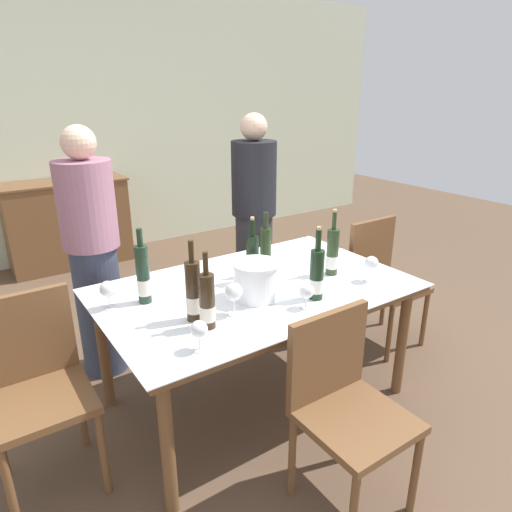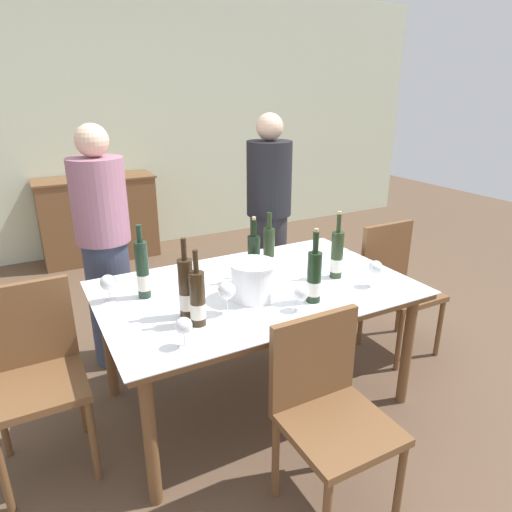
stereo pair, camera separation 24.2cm
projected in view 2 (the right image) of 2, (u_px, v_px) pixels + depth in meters
ground_plane at (256, 397)px, 2.74m from camera, size 12.00×12.00×0.00m
back_wall at (116, 122)px, 4.88m from camera, size 8.00×0.10×2.80m
sideboard_cabinet at (99, 219)px, 4.83m from camera, size 1.19×0.46×0.88m
dining_table at (256, 298)px, 2.51m from camera, size 1.67×1.06×0.72m
ice_bucket at (253, 279)px, 2.33m from camera, size 0.24×0.24×0.19m
wine_bottle_0 at (314, 278)px, 2.28m from camera, size 0.07×0.07×0.39m
wine_bottle_1 at (269, 253)px, 2.60m from camera, size 0.07×0.07×0.37m
wine_bottle_2 at (186, 290)px, 2.12m from camera, size 0.07×0.07×0.39m
wine_bottle_3 at (198, 300)px, 2.05m from camera, size 0.07×0.07×0.36m
wine_bottle_4 at (254, 260)px, 2.52m from camera, size 0.07×0.07×0.37m
wine_bottle_5 at (337, 256)px, 2.57m from camera, size 0.07×0.07×0.39m
wine_bottle_6 at (143, 271)px, 2.32m from camera, size 0.07×0.07×0.39m
wine_glass_0 at (375, 269)px, 2.47m from camera, size 0.08×0.08×0.15m
wine_glass_1 at (108, 283)px, 2.29m from camera, size 0.08×0.08×0.14m
wine_glass_2 at (184, 327)px, 1.88m from camera, size 0.07×0.07×0.13m
wine_glass_3 at (227, 291)px, 2.16m from camera, size 0.09×0.09×0.16m
wine_glass_4 at (301, 294)px, 2.20m from camera, size 0.07×0.07×0.13m
chair_right_end at (395, 279)px, 3.13m from camera, size 0.42×0.42×0.88m
chair_near_front at (327, 404)px, 1.90m from camera, size 0.42×0.42×0.87m
chair_left_end at (34, 366)px, 2.12m from camera, size 0.42×0.42×0.90m
person_host at (105, 252)px, 2.86m from camera, size 0.33×0.33×1.56m
person_guest_left at (269, 222)px, 3.44m from camera, size 0.33×0.33×1.58m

